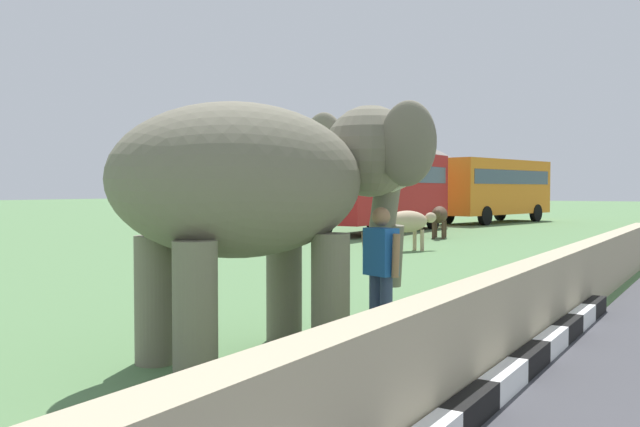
{
  "coord_description": "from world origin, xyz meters",
  "views": [
    {
      "loc": [
        -3.23,
        2.23,
        1.87
      ],
      "look_at": [
        3.18,
        6.23,
        1.6
      ],
      "focal_mm": 37.76,
      "sensor_mm": 36.0,
      "label": 1
    }
  ],
  "objects_px": {
    "bus_orange": "(493,186)",
    "cow_near": "(408,222)",
    "cow_mid": "(439,215)",
    "person_handler": "(381,267)",
    "elephant": "(272,185)",
    "bus_red": "(383,184)"
  },
  "relations": [
    {
      "from": "elephant",
      "to": "cow_mid",
      "type": "bearing_deg",
      "value": 16.16
    },
    {
      "from": "cow_mid",
      "to": "elephant",
      "type": "bearing_deg",
      "value": -163.84
    },
    {
      "from": "elephant",
      "to": "person_handler",
      "type": "relative_size",
      "value": 2.46
    },
    {
      "from": "elephant",
      "to": "person_handler",
      "type": "distance_m",
      "value": 1.74
    },
    {
      "from": "bus_orange",
      "to": "cow_near",
      "type": "height_order",
      "value": "bus_orange"
    },
    {
      "from": "elephant",
      "to": "bus_orange",
      "type": "distance_m",
      "value": 31.83
    },
    {
      "from": "cow_near",
      "to": "cow_mid",
      "type": "distance_m",
      "value": 5.72
    },
    {
      "from": "elephant",
      "to": "cow_near",
      "type": "bearing_deg",
      "value": 17.78
    },
    {
      "from": "bus_red",
      "to": "bus_orange",
      "type": "distance_m",
      "value": 10.89
    },
    {
      "from": "cow_near",
      "to": "cow_mid",
      "type": "xyz_separation_m",
      "value": [
        5.59,
        1.24,
        0.0
      ]
    },
    {
      "from": "person_handler",
      "to": "cow_mid",
      "type": "distance_m",
      "value": 17.92
    },
    {
      "from": "bus_orange",
      "to": "cow_near",
      "type": "distance_m",
      "value": 18.82
    },
    {
      "from": "person_handler",
      "to": "bus_orange",
      "type": "xyz_separation_m",
      "value": [
        29.8,
        7.98,
        1.15
      ]
    },
    {
      "from": "person_handler",
      "to": "bus_orange",
      "type": "height_order",
      "value": "bus_orange"
    },
    {
      "from": "elephant",
      "to": "person_handler",
      "type": "height_order",
      "value": "elephant"
    },
    {
      "from": "cow_mid",
      "to": "bus_orange",
      "type": "bearing_deg",
      "value": 8.68
    },
    {
      "from": "bus_orange",
      "to": "cow_mid",
      "type": "distance_m",
      "value": 13.13
    },
    {
      "from": "cow_near",
      "to": "bus_orange",
      "type": "bearing_deg",
      "value": 9.83
    },
    {
      "from": "elephant",
      "to": "person_handler",
      "type": "xyz_separation_m",
      "value": [
        1.19,
        -0.77,
        -0.99
      ]
    },
    {
      "from": "person_handler",
      "to": "cow_near",
      "type": "xyz_separation_m",
      "value": [
        11.29,
        4.78,
        -0.06
      ]
    },
    {
      "from": "elephant",
      "to": "bus_red",
      "type": "height_order",
      "value": "bus_red"
    },
    {
      "from": "person_handler",
      "to": "bus_orange",
      "type": "distance_m",
      "value": 30.88
    }
  ]
}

